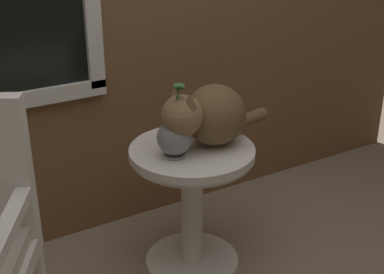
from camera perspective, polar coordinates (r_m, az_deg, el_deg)
The scene contains 3 objects.
wicker_side_table at distance 2.35m, azimuth 0.00°, elevation -5.29°, with size 0.53×0.53×0.59m.
cat at distance 2.24m, azimuth 1.77°, elevation 2.32°, with size 0.57×0.30×0.28m.
pewter_vase_with_ivy at distance 2.15m, azimuth -1.84°, elevation 0.31°, with size 0.14×0.14×0.31m.
Camera 1 is at (-0.82, -1.48, 1.55)m, focal length 51.03 mm.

